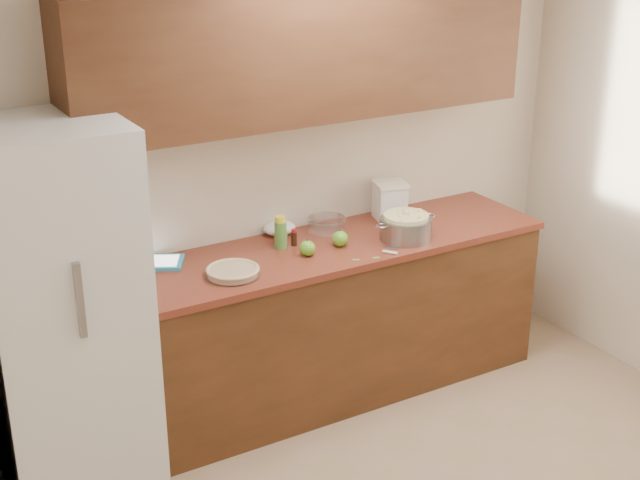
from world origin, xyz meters
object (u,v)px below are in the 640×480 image
pie (233,272)px  flour_canister (390,200)px  colander (406,227)px  tablet (157,262)px

pie → flour_canister: 1.20m
colander → flour_canister: size_ratio=1.73×
pie → flour_canister: flour_canister is taller
colander → tablet: size_ratio=1.19×
pie → tablet: pie is taller
pie → tablet: bearing=128.9°
flour_canister → tablet: flour_canister is taller
pie → tablet: 0.44m
colander → flour_canister: (0.11, 0.32, 0.04)m
pie → colander: size_ratio=0.73×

